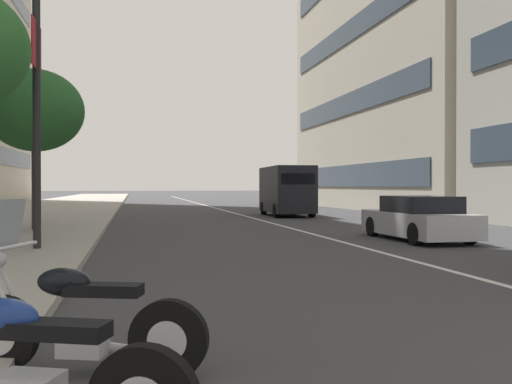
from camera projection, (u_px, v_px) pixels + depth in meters
The scene contains 9 objects.
sidewalk_right_plaza at pixel (32, 215), 30.74m from camera, with size 160.00×8.66×0.15m, color #A39E93.
lane_centre_stripe at pixel (224, 210), 37.96m from camera, with size 110.00×0.16×0.01m, color silver.
motorcycle_mid_row at pixel (23, 375), 3.49m from camera, with size 0.95×2.04×1.50m.
motorcycle_second_in_row at pixel (79, 323), 4.83m from camera, with size 0.87×2.07×1.49m.
car_following_behind at pixel (418, 219), 17.01m from camera, with size 4.47×1.86×1.31m.
delivery_van_ahead at pixel (286, 190), 30.90m from camera, with size 5.24×2.27×2.64m.
street_lamp_with_banners at pixel (55, 40), 13.41m from camera, with size 1.26×2.74×8.04m.
street_tree_near_plaza_corner at pixel (35, 111), 19.13m from camera, with size 3.22×3.22×5.35m.
office_tower_near_left at pixel (449, 8), 41.60m from camera, with size 25.48×15.62×29.13m.
Camera 1 is at (-2.56, 5.85, 1.60)m, focal length 40.28 mm.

